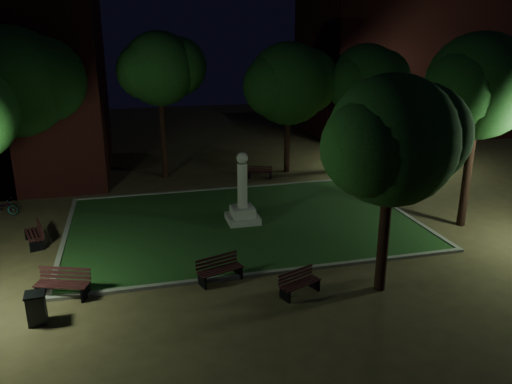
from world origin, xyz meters
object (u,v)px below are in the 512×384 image
bench_west_near (63,284)px  bicycle (1,207)px  monument (243,203)px  trash_bin (36,308)px  bench_near_left (220,270)px  bench_far_side (260,172)px  bench_near_right (299,283)px  bench_left_side (36,235)px

bench_west_near → bicycle: 9.47m
bench_west_near → monument: bearing=54.8°
monument → trash_bin: monument is taller
bench_near_left → bench_far_side: size_ratio=1.09×
monument → bench_near_right: monument is taller
bench_near_right → bench_left_side: (-9.02, 6.44, 0.05)m
monument → bench_far_side: (2.59, 6.79, -0.57)m
bench_far_side → trash_bin: bearing=75.5°
bench_left_side → bicycle: (-2.11, 4.03, -0.01)m
trash_bin → bench_far_side: bearing=52.1°
bench_left_side → bicycle: bench_left_side is taller
monument → bicycle: 11.42m
bench_west_near → bench_left_side: 4.96m
bench_west_near → bench_near_right: bearing=6.9°
bench_near_left → bench_left_side: size_ratio=0.99×
bench_near_left → trash_bin: trash_bin is taller
bench_near_right → bicycle: bearing=114.6°
bench_near_left → bench_far_side: bench_near_left is taller
monument → bicycle: bearing=160.5°
trash_bin → bicycle: (-3.06, 10.20, -0.09)m
bench_far_side → trash_bin: 16.72m
bench_near_left → bench_left_side: bearing=125.5°
bench_near_left → bench_west_near: size_ratio=0.93×
monument → bench_far_side: monument is taller
bench_near_right → trash_bin: 8.07m
bench_far_side → trash_bin: trash_bin is taller
bench_west_near → bench_near_left: bearing=17.8°
bench_near_left → bench_near_right: bench_near_left is taller
bench_near_right → trash_bin: (-8.06, 0.28, 0.12)m
bench_left_side → trash_bin: 6.24m
bench_west_near → bench_far_side: bearing=70.4°
trash_bin → monument: bearing=39.7°
bench_near_left → bench_near_right: size_ratio=1.11×
bench_near_right → bicycle: 15.27m
bench_left_side → bicycle: 4.55m
bench_left_side → bench_west_near: bearing=1.9°
monument → bench_left_side: 8.66m
bench_near_right → bench_west_near: bearing=144.9°
bench_near_right → bench_near_left: bearing=124.9°
bench_near_left → bench_west_near: bench_west_near is taller
bench_left_side → bench_far_side: bench_left_side is taller
bench_near_right → bench_far_side: 13.64m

